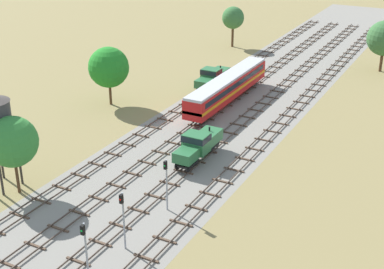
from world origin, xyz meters
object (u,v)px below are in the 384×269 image
passenger_coach_left_near (228,86)px  signal_post_near (123,214)px  shunter_loco_far_left_mid (212,77)px  signal_post_mid (166,179)px  shunter_loco_centre_left_nearest (198,144)px  signal_post_nearest (85,246)px

passenger_coach_left_near → signal_post_near: (7.07, -36.50, 0.86)m
shunter_loco_far_left_mid → signal_post_mid: size_ratio=1.58×
shunter_loco_centre_left_nearest → signal_post_nearest: signal_post_nearest is taller
shunter_loco_centre_left_nearest → signal_post_near: (2.36, -18.10, 1.47)m
passenger_coach_left_near → signal_post_mid: bearing=-76.5°
signal_post_nearest → signal_post_mid: bearing=90.0°
shunter_loco_centre_left_nearest → signal_post_mid: bearing=-77.9°
shunter_loco_centre_left_nearest → signal_post_nearest: bearing=-84.2°
passenger_coach_left_near → signal_post_near: size_ratio=4.01×
shunter_loco_centre_left_nearest → signal_post_mid: 11.34m
shunter_loco_centre_left_nearest → passenger_coach_left_near: size_ratio=0.38×
signal_post_nearest → passenger_coach_left_near: bearing=99.7°
shunter_loco_centre_left_nearest → signal_post_mid: size_ratio=1.58×
shunter_loco_centre_left_nearest → passenger_coach_left_near: (-4.71, 18.40, 0.60)m
passenger_coach_left_near → signal_post_nearest: 42.12m
shunter_loco_far_left_mid → signal_post_near: size_ratio=1.54×
signal_post_nearest → signal_post_near: size_ratio=0.99×
signal_post_nearest → signal_post_near: 5.01m
signal_post_near → shunter_loco_far_left_mid: bearing=106.0°
shunter_loco_centre_left_nearest → signal_post_near: signal_post_near is taller
signal_post_nearest → signal_post_mid: signal_post_nearest is taller
passenger_coach_left_near → signal_post_near: bearing=-79.0°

